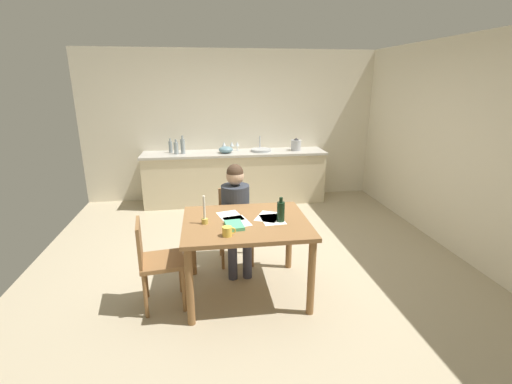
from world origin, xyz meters
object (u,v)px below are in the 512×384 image
sink_unit (261,150)px  candlestick (205,216)px  mixing_bowl (226,150)px  stovetop_kettle (296,145)px  chair_at_table (235,222)px  coffee_mug (227,231)px  dining_table (246,231)px  book_magazine (234,225)px  bottle_oil (170,147)px  person_seated (236,210)px  wine_glass_back_left (224,144)px  bottle_wine_red (183,146)px  bottle_vinegar (176,148)px  wine_glass_near_sink (237,144)px  chair_side_empty (155,259)px  wine_bottle_on_table (281,211)px  wine_glass_by_kettle (232,144)px

sink_unit → candlestick: bearing=-108.9°
mixing_bowl → stovetop_kettle: size_ratio=1.10×
chair_at_table → coffee_mug: coffee_mug is taller
dining_table → mixing_bowl: (-0.01, 2.85, 0.28)m
chair_at_table → sink_unit: 2.31m
dining_table → coffee_mug: size_ratio=9.99×
mixing_bowl → candlestick: bearing=-97.5°
book_magazine → bottle_oil: bearing=98.7°
person_seated → candlestick: person_seated is taller
wine_glass_back_left → bottle_wine_red: bearing=-166.0°
coffee_mug → mixing_bowl: mixing_bowl is taller
bottle_vinegar → mixing_bowl: (0.83, -0.01, -0.05)m
dining_table → bottle_wine_red: size_ratio=3.98×
wine_glass_near_sink → person_seated: bearing=-95.7°
dining_table → chair_side_empty: 0.89m
stovetop_kettle → wine_glass_back_left: 1.27m
chair_at_table → person_seated: 0.25m
book_magazine → stovetop_kettle: (1.35, 3.04, 0.20)m
wine_glass_back_left → chair_side_empty: bearing=-104.8°
coffee_mug → sink_unit: size_ratio=0.34×
bottle_vinegar → wine_glass_back_left: bearing=13.7°
bottle_oil → mixing_bowl: bearing=-9.6°
sink_unit → wine_glass_back_left: sink_unit is taller
mixing_bowl → bottle_oil: bearing=170.4°
bottle_wine_red → wine_glass_near_sink: bearing=10.5°
wine_bottle_on_table → wine_glass_near_sink: (-0.13, 3.12, 0.12)m
candlestick → book_magazine: size_ratio=1.23×
chair_at_table → coffee_mug: size_ratio=7.14×
wine_bottle_on_table → bottle_vinegar: size_ratio=0.99×
dining_table → chair_at_table: bearing=93.4°
wine_bottle_on_table → bottle_wine_red: bearing=109.8°
bottle_wine_red → wine_glass_back_left: (0.70, 0.17, -0.02)m
chair_at_table → bottle_vinegar: 2.33m
candlestick → book_magazine: bearing=-24.6°
bottle_wine_red → bottle_vinegar: bearing=-168.0°
chair_at_table → book_magazine: size_ratio=3.85×
chair_side_empty → candlestick: candlestick is taller
dining_table → book_magazine: (-0.12, -0.13, 0.13)m
coffee_mug → candlestick: 0.37m
stovetop_kettle → bottle_vinegar: bearing=-178.7°
chair_side_empty → wine_glass_back_left: 3.31m
stovetop_kettle → wine_glass_near_sink: (-1.02, 0.15, 0.01)m
bottle_vinegar → wine_glass_near_sink: 1.06m
candlestick → person_seated: bearing=59.9°
candlestick → wine_bottle_on_table: (0.72, -0.04, 0.03)m
mixing_bowl → chair_side_empty: bearing=-106.1°
dining_table → wine_glass_by_kettle: 3.08m
sink_unit → bottle_oil: same height
person_seated → sink_unit: person_seated is taller
person_seated → mixing_bowl: (0.03, 2.26, 0.28)m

